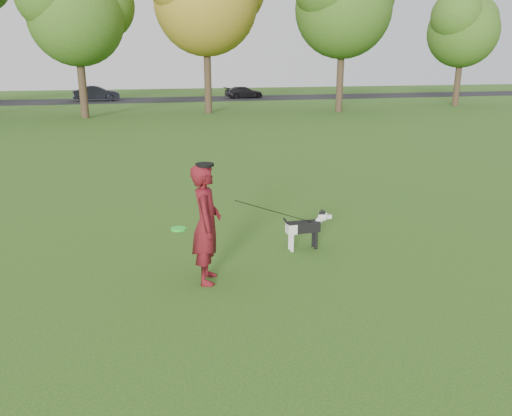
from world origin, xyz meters
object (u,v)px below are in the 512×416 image
object	(u,v)px
man	(206,224)
car_mid	(97,93)
car_right	(244,92)
dog	(307,226)

from	to	relation	value
man	car_mid	bearing A→B (deg)	17.41
man	car_right	distance (m)	41.91
car_right	man	bearing A→B (deg)	158.84
dog	car_mid	bearing A→B (deg)	96.97
man	car_right	world-z (taller)	man
man	dog	xyz separation A→B (m)	(2.03, 0.91, -0.50)
dog	man	bearing A→B (deg)	-155.79
dog	car_right	bearing A→B (deg)	77.55
car_mid	car_right	distance (m)	13.58
car_mid	man	bearing A→B (deg)	-174.41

